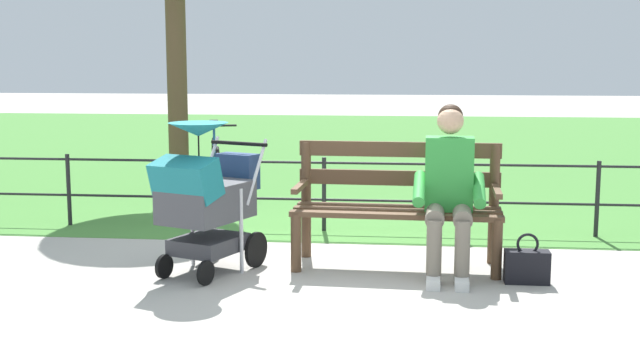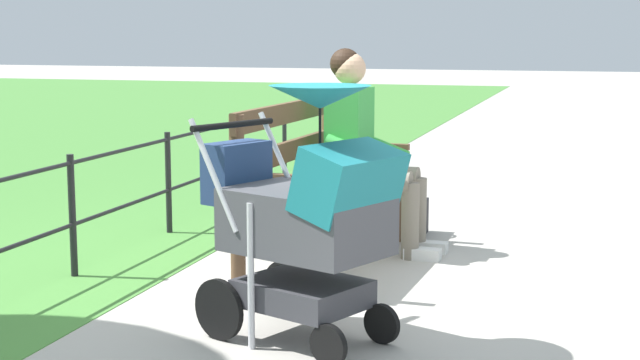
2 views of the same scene
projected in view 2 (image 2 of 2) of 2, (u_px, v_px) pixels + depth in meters
name	position (u px, v px, depth m)	size (l,w,h in m)	color
ground_plane	(296.00, 294.00, 5.09)	(60.00, 60.00, 0.00)	#ADA89E
park_bench	(314.00, 176.00, 5.71)	(1.62, 0.66, 0.96)	brown
person_on_bench	(366.00, 145.00, 5.98)	(0.55, 0.74, 1.28)	slate
stroller	(307.00, 212.00, 4.23)	(0.79, 1.00, 1.15)	black
handbag	(414.00, 217.00, 6.54)	(0.32, 0.14, 0.37)	black
park_fence	(96.00, 196.00, 5.66)	(7.50, 0.04, 0.70)	black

